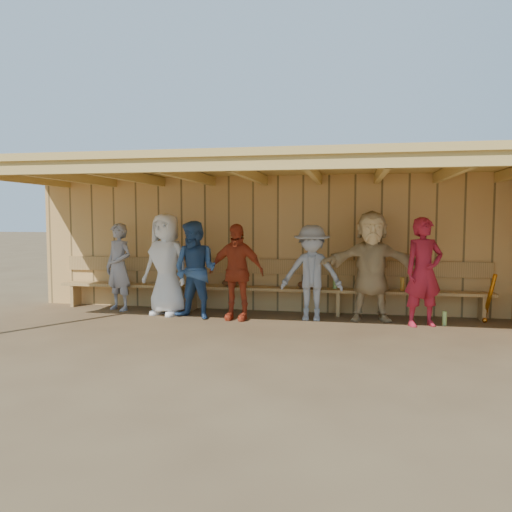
{
  "coord_description": "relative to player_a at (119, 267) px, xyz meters",
  "views": [
    {
      "loc": [
        1.48,
        -7.47,
        1.66
      ],
      "look_at": [
        0.0,
        0.35,
        1.05
      ],
      "focal_mm": 35.0,
      "sensor_mm": 36.0,
      "label": 1
    }
  ],
  "objects": [
    {
      "name": "dugout_structure",
      "position": [
        2.98,
        -0.12,
        0.91
      ],
      "size": [
        8.8,
        3.2,
        2.5
      ],
      "color": "tan",
      "rests_on": "ground"
    },
    {
      "name": "ground",
      "position": [
        2.59,
        -0.81,
        -0.78
      ],
      "size": [
        90.0,
        90.0,
        0.0
      ],
      "primitive_type": "plane",
      "color": "brown",
      "rests_on": "ground"
    },
    {
      "name": "player_g",
      "position": [
        5.18,
        -0.37,
        0.05
      ],
      "size": [
        0.71,
        0.6,
        1.67
      ],
      "primitive_type": "imported",
      "rotation": [
        0.0,
        0.0,
        0.38
      ],
      "color": "#AB1B2C",
      "rests_on": "ground"
    },
    {
      "name": "player_b",
      "position": [
        0.98,
        -0.23,
        0.08
      ],
      "size": [
        0.96,
        0.75,
        1.73
      ],
      "primitive_type": "imported",
      "rotation": [
        0.0,
        0.0,
        -0.26
      ],
      "color": "white",
      "rests_on": "ground"
    },
    {
      "name": "player_d",
      "position": [
        2.25,
        -0.41,
        0.0
      ],
      "size": [
        0.95,
        0.46,
        1.57
      ],
      "primitive_type": "imported",
      "rotation": [
        0.0,
        0.0,
        -0.08
      ],
      "color": "#B63A1D",
      "rests_on": "ground"
    },
    {
      "name": "player_c",
      "position": [
        1.57,
        -0.46,
        0.02
      ],
      "size": [
        0.91,
        0.79,
        1.61
      ],
      "primitive_type": "imported",
      "rotation": [
        0.0,
        0.0,
        -0.26
      ],
      "color": "#2F5183",
      "rests_on": "ground"
    },
    {
      "name": "bench",
      "position": [
        2.59,
        0.31,
        -0.26
      ],
      "size": [
        7.6,
        0.34,
        0.93
      ],
      "color": "tan",
      "rests_on": "ground"
    },
    {
      "name": "player_f",
      "position": [
        4.41,
        -0.08,
        0.11
      ],
      "size": [
        1.67,
        0.61,
        1.78
      ],
      "primitive_type": "imported",
      "rotation": [
        0.0,
        0.0,
        0.05
      ],
      "color": "#DAB57A",
      "rests_on": "ground"
    },
    {
      "name": "dugout_equipment",
      "position": [
        2.5,
        0.18,
        -0.29
      ],
      "size": [
        6.58,
        0.62,
        0.8
      ],
      "color": "orange",
      "rests_on": "ground"
    },
    {
      "name": "player_a",
      "position": [
        0.0,
        0.0,
        0.0
      ],
      "size": [
        0.67,
        0.57,
        1.57
      ],
      "primitive_type": "imported",
      "rotation": [
        0.0,
        0.0,
        -0.4
      ],
      "color": "gray",
      "rests_on": "ground"
    },
    {
      "name": "player_e",
      "position": [
        3.47,
        -0.24,
        -0.01
      ],
      "size": [
        1.0,
        0.58,
        1.55
      ],
      "primitive_type": "imported",
      "rotation": [
        0.0,
        0.0,
        0.01
      ],
      "color": "#95989D",
      "rests_on": "ground"
    }
  ]
}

